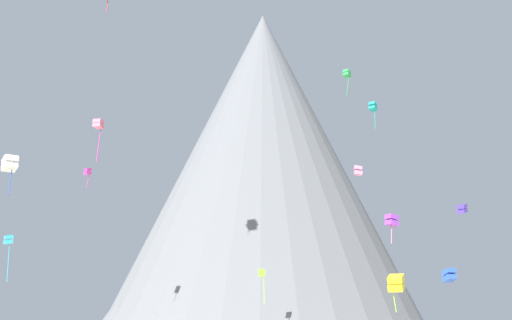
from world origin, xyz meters
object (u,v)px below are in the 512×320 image
(kite_teal_high, at_px, (373,107))
(kite_magenta_mid, at_px, (88,172))
(kite_yellow_low, at_px, (396,283))
(kite_rainbow_mid, at_px, (98,125))
(rock_massif, at_px, (254,183))
(kite_indigo_mid, at_px, (462,209))
(kite_white_mid, at_px, (10,164))
(kite_pink_mid, at_px, (358,171))
(kite_violet_low, at_px, (392,220))
(kite_green_high, at_px, (347,74))
(kite_cyan_low, at_px, (8,240))
(kite_lime_low, at_px, (262,278))
(kite_blue_low, at_px, (449,275))

(kite_teal_high, xyz_separation_m, kite_magenta_mid, (-37.42, -6.38, -10.25))
(kite_yellow_low, distance_m, kite_rainbow_mid, 30.98)
(rock_massif, height_order, kite_indigo_mid, rock_massif)
(kite_yellow_low, bearing_deg, kite_magenta_mid, -9.66)
(kite_white_mid, height_order, kite_magenta_mid, kite_magenta_mid)
(kite_teal_high, bearing_deg, kite_pink_mid, -75.07)
(kite_teal_high, xyz_separation_m, kite_pink_mid, (-3.86, -12.19, -11.71))
(kite_white_mid, distance_m, kite_violet_low, 38.48)
(kite_green_high, relative_size, kite_cyan_low, 0.73)
(kite_white_mid, distance_m, kite_lime_low, 35.55)
(kite_yellow_low, relative_size, kite_white_mid, 0.84)
(kite_indigo_mid, xyz_separation_m, kite_pink_mid, (-12.57, -3.44, 4.00))
(kite_rainbow_mid, distance_m, kite_cyan_low, 25.30)
(kite_violet_low, height_order, kite_indigo_mid, kite_indigo_mid)
(kite_green_high, bearing_deg, kite_magenta_mid, 51.02)
(kite_green_high, distance_m, kite_blue_low, 32.54)
(kite_white_mid, relative_size, kite_indigo_mid, 2.87)
(kite_white_mid, distance_m, kite_indigo_mid, 50.92)
(kite_white_mid, xyz_separation_m, kite_blue_low, (48.20, 23.00, -9.72))
(kite_teal_high, bearing_deg, kite_cyan_low, -135.17)
(kite_lime_low, bearing_deg, kite_rainbow_mid, -94.02)
(kite_green_high, xyz_separation_m, kite_violet_low, (1.19, -25.79, -25.53))
(kite_white_mid, height_order, kite_indigo_mid, kite_white_mid)
(kite_rainbow_mid, height_order, kite_violet_low, kite_rainbow_mid)
(rock_massif, bearing_deg, kite_rainbow_mid, -101.37)
(kite_magenta_mid, height_order, kite_cyan_low, kite_magenta_mid)
(kite_rainbow_mid, distance_m, kite_blue_low, 48.40)
(kite_cyan_low, bearing_deg, kite_rainbow_mid, 7.92)
(rock_massif, xyz_separation_m, kite_white_mid, (-21.75, -56.31, -9.22))
(kite_violet_low, bearing_deg, kite_white_mid, 63.60)
(kite_white_mid, height_order, kite_lime_low, kite_white_mid)
(kite_teal_high, height_order, kite_green_high, kite_green_high)
(kite_green_high, xyz_separation_m, kite_blue_low, (11.44, -6.20, -29.82))
(kite_magenta_mid, bearing_deg, kite_lime_low, -126.86)
(kite_white_mid, distance_m, kite_pink_mid, 37.88)
(kite_teal_high, relative_size, kite_white_mid, 0.94)
(kite_white_mid, xyz_separation_m, kite_rainbow_mid, (9.71, -3.52, 2.85))
(rock_massif, bearing_deg, kite_lime_low, -85.46)
(kite_magenta_mid, xyz_separation_m, kite_cyan_low, (-7.96, -3.56, -9.11))
(kite_green_high, height_order, kite_magenta_mid, kite_green_high)
(kite_teal_high, bearing_deg, kite_rainbow_mid, -104.53)
(rock_massif, xyz_separation_m, kite_green_high, (15.01, -27.11, 10.88))
(kite_cyan_low, relative_size, kite_indigo_mid, 3.90)
(kite_green_high, bearing_deg, rock_massif, -27.94)
(kite_cyan_low, bearing_deg, kite_green_high, 76.43)
(kite_lime_low, xyz_separation_m, kite_blue_low, (23.88, -0.94, 0.23))
(kite_yellow_low, height_order, kite_blue_low, kite_blue_low)
(kite_teal_high, relative_size, kite_magenta_mid, 1.40)
(kite_teal_high, relative_size, kite_indigo_mid, 2.70)
(kite_violet_low, bearing_deg, kite_indigo_mid, -71.99)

